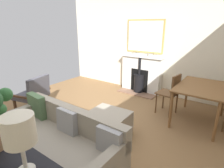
# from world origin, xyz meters

# --- Properties ---
(ground_plane) EXTENTS (5.00, 5.37, 0.01)m
(ground_plane) POSITION_xyz_m (0.00, 0.00, -0.00)
(ground_plane) COLOR olive
(wall_left) EXTENTS (0.12, 5.37, 2.84)m
(wall_left) POSITION_xyz_m (-2.50, 0.00, 1.42)
(wall_left) COLOR silver
(wall_left) RESTS_ON ground
(fireplace) EXTENTS (0.56, 1.21, 1.05)m
(fireplace) POSITION_xyz_m (-2.29, -0.08, 0.48)
(fireplace) COLOR brown
(fireplace) RESTS_ON ground
(mirror_over_mantel) EXTENTS (0.04, 1.07, 0.87)m
(mirror_over_mantel) POSITION_xyz_m (-2.41, -0.08, 1.55)
(mirror_over_mantel) COLOR tan
(mantel_bowl_near) EXTENTS (0.12, 0.12, 0.04)m
(mantel_bowl_near) POSITION_xyz_m (-2.32, -0.35, 1.08)
(mantel_bowl_near) COLOR #9E9384
(mantel_bowl_near) RESTS_ON fireplace
(mantel_bowl_far) EXTENTS (0.16, 0.16, 0.05)m
(mantel_bowl_far) POSITION_xyz_m (-2.32, 0.14, 1.08)
(mantel_bowl_far) COLOR #9E9384
(mantel_bowl_far) RESTS_ON fireplace
(sofa) EXTENTS (0.85, 1.92, 0.79)m
(sofa) POSITION_xyz_m (0.95, 0.32, 0.33)
(sofa) COLOR #B2B2B7
(sofa) RESTS_ON ground
(ottoman) EXTENTS (0.69, 0.71, 0.41)m
(ottoman) POSITION_xyz_m (0.01, 0.46, 0.25)
(ottoman) COLOR #B2B2B7
(ottoman) RESTS_ON ground
(armchair_accent) EXTENTS (0.79, 0.72, 0.80)m
(armchair_accent) POSITION_xyz_m (0.19, -1.43, 0.44)
(armchair_accent) COLOR #4C3321
(armchair_accent) RESTS_ON ground
(table_lamp_far_end) EXTENTS (0.23, 0.23, 0.48)m
(table_lamp_far_end) POSITION_xyz_m (1.72, 0.96, 1.14)
(table_lamp_far_end) COLOR beige
(table_lamp_far_end) RESTS_ON console_table
(dining_table) EXTENTS (1.20, 0.84, 0.75)m
(dining_table) POSITION_xyz_m (-1.40, 1.64, 0.66)
(dining_table) COLOR brown
(dining_table) RESTS_ON ground
(dining_chair_near_fireplace) EXTENTS (0.45, 0.45, 0.89)m
(dining_chair_near_fireplace) POSITION_xyz_m (-1.39, 1.08, 0.53)
(dining_chair_near_fireplace) COLOR brown
(dining_chair_near_fireplace) RESTS_ON ground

